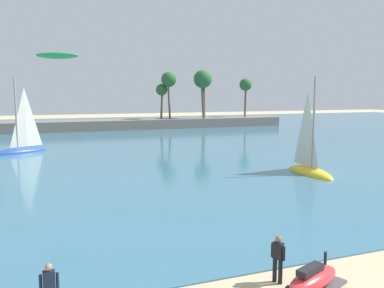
% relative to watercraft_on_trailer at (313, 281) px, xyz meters
% --- Properties ---
extents(sea, '(220.00, 102.20, 0.06)m').
position_rel_watercraft_on_trailer_xyz_m(sea, '(-1.92, 53.18, -0.49)').
color(sea, '#386B84').
rests_on(sea, ground).
extents(palm_headland, '(82.03, 6.00, 12.60)m').
position_rel_watercraft_on_trailer_xyz_m(palm_headland, '(-0.61, 64.17, 2.09)').
color(palm_headland, slate).
rests_on(palm_headland, ground).
extents(watercraft_on_trailer, '(2.79, 1.87, 1.28)m').
position_rel_watercraft_on_trailer_xyz_m(watercraft_on_trailer, '(0.00, 0.00, 0.00)').
color(watercraft_on_trailer, '#4C4C51').
rests_on(watercraft_on_trailer, ground).
extents(person_rigging_by_gear, '(0.32, 0.51, 1.67)m').
position_rel_watercraft_on_trailer_xyz_m(person_rigging_by_gear, '(-0.54, 1.20, 0.38)').
color(person_rigging_by_gear, black).
rests_on(person_rigging_by_gear, ground).
extents(sailboat_near_shore, '(2.16, 5.87, 8.35)m').
position_rel_watercraft_on_trailer_xyz_m(sailboat_near_shore, '(12.54, 16.62, 0.29)').
color(sailboat_near_shore, yellow).
rests_on(sailboat_near_shore, sea).
extents(sailboat_toward_headland, '(6.23, 4.71, 8.91)m').
position_rel_watercraft_on_trailer_xyz_m(sailboat_toward_headland, '(-9.57, 38.12, 0.35)').
color(sailboat_toward_headland, '#234793').
rests_on(sailboat_toward_headland, sea).
extents(kite_aloft_high_over_bay, '(4.18, 2.61, 0.83)m').
position_rel_watercraft_on_trailer_xyz_m(kite_aloft_high_over_bay, '(-5.85, 30.72, 9.58)').
color(kite_aloft_high_over_bay, green).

